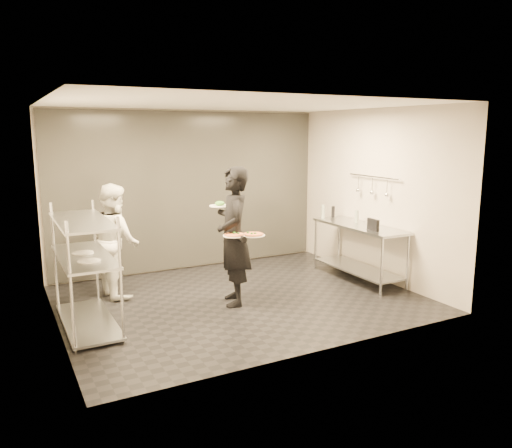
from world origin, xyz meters
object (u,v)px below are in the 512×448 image
prep_counter (359,242)px  bottle_green (323,212)px  pass_rack (85,267)px  waiter (234,236)px  bottle_clear (357,216)px  pos_monitor (373,225)px  pizza_plate_near (234,235)px  bottle_dark (333,212)px  chef (115,240)px  salad_plate (220,205)px  pizza_plate_far (253,235)px

prep_counter → bottle_green: bottle_green is taller
pass_rack → prep_counter: size_ratio=0.89×
waiter → bottle_green: 2.36m
waiter → bottle_clear: bearing=113.9°
pos_monitor → bottle_clear: 0.71m
waiter → pizza_plate_near: (-0.07, -0.17, 0.06)m
pos_monitor → pizza_plate_near: bearing=-179.0°
pizza_plate_near → bottle_dark: size_ratio=1.56×
chef → bottle_clear: bearing=-110.8°
chef → salad_plate: size_ratio=5.63×
prep_counter → pos_monitor: size_ratio=7.07×
waiter → bottle_dark: size_ratio=9.83×
prep_counter → pos_monitor: pos_monitor is taller
bottle_green → bottle_dark: size_ratio=1.20×
pos_monitor → bottle_green: 1.27m
prep_counter → pizza_plate_near: bearing=-173.3°
chef → pizza_plate_far: size_ratio=5.22×
waiter → bottle_dark: (2.39, 0.91, 0.04)m
pass_rack → bottle_green: size_ratio=6.73×
pizza_plate_near → salad_plate: size_ratio=1.03×
pizza_plate_near → chef: bearing=134.9°
waiter → bottle_dark: waiter is taller
pos_monitor → prep_counter: bearing=81.4°
chef → salad_plate: bearing=-130.9°
pass_rack → waiter: bearing=-3.2°
pass_rack → bottle_green: pass_rack is taller
pos_monitor → bottle_dark: (0.18, 1.27, 0.01)m
waiter → salad_plate: waiter is taller
waiter → pos_monitor: 2.24m
waiter → chef: (-1.40, 1.17, -0.13)m
bottle_clear → pass_rack: bearing=-177.3°
salad_plate → pos_monitor: bearing=-16.5°
prep_counter → chef: chef is taller
pass_rack → pizza_plate_near: (1.93, -0.28, 0.27)m
bottle_green → chef: bearing=176.0°
pass_rack → bottle_clear: size_ratio=7.74×
pizza_plate_far → pizza_plate_near: bearing=165.0°
chef → bottle_green: size_ratio=7.10×
chef → pass_rack: bearing=141.9°
chef → salad_plate: 1.67m
bottle_green → bottle_clear: bottle_green is taller
chef → bottle_clear: (3.84, -0.85, 0.18)m
pizza_plate_far → bottle_green: bearing=30.1°
waiter → salad_plate: (-0.07, 0.32, 0.42)m
prep_counter → bottle_clear: 0.46m
salad_plate → bottle_green: bearing=14.9°
pizza_plate_near → bottle_green: bearing=25.8°
prep_counter → bottle_clear: (0.11, 0.21, 0.40)m
pizza_plate_near → pizza_plate_far: 0.27m
pizza_plate_near → pizza_plate_far: pizza_plate_near is taller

